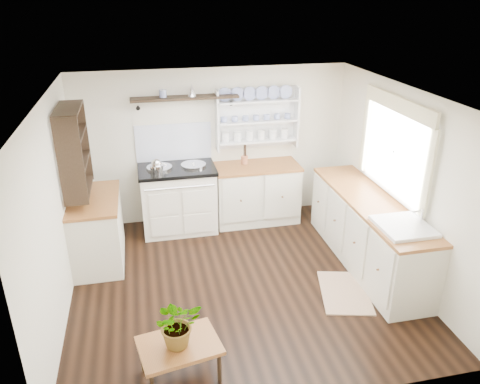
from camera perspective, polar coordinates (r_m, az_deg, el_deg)
name	(u,v)px	position (r m, az deg, el deg)	size (l,w,h in m)	color
floor	(240,282)	(5.87, 0.03, -10.90)	(4.00, 3.80, 0.01)	black
wall_back	(213,146)	(7.04, -3.29, 5.65)	(4.00, 0.02, 2.30)	silver
wall_right	(401,183)	(6.01, 18.99, 1.09)	(0.02, 3.80, 2.30)	silver
wall_left	(54,214)	(5.29, -21.69, -2.49)	(0.02, 3.80, 2.30)	silver
ceiling	(240,96)	(4.93, 0.03, 11.63)	(4.00, 3.80, 0.01)	white
window	(395,147)	(5.97, 18.38, 5.27)	(0.08, 1.55, 1.22)	white
aga_cooker	(178,198)	(6.91, -7.52, -0.71)	(1.09, 0.76, 1.01)	white
back_cabinets	(256,192)	(7.13, 1.99, -0.04)	(1.27, 0.63, 0.90)	beige
right_cabinets	(368,231)	(6.24, 15.32, -4.62)	(0.62, 2.43, 0.90)	beige
belfast_sink	(402,236)	(5.51, 19.16, -5.07)	(0.55, 0.60, 0.45)	white
left_cabinets	(97,229)	(6.34, -17.01, -4.33)	(0.62, 1.13, 0.90)	beige
plate_rack	(256,117)	(7.02, 1.99, 9.07)	(1.20, 0.22, 0.90)	white
high_shelf	(185,98)	(6.67, -6.73, 11.27)	(1.50, 0.29, 0.16)	black
left_shelving	(74,150)	(5.94, -19.60, 4.88)	(0.28, 0.80, 1.05)	black
kettle	(157,167)	(6.58, -10.10, 3.00)	(0.19, 0.19, 0.23)	silver
utensil_crock	(244,160)	(6.97, 0.55, 3.93)	(0.10, 0.10, 0.12)	#A8603D
center_table	(179,348)	(4.49, -7.40, -18.32)	(0.80, 0.63, 0.39)	brown
potted_plant	(178,323)	(4.31, -7.60, -15.59)	(0.42, 0.36, 0.46)	#3F7233
floor_rug	(345,292)	(5.81, 12.64, -11.84)	(0.55, 0.85, 0.02)	#88634F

